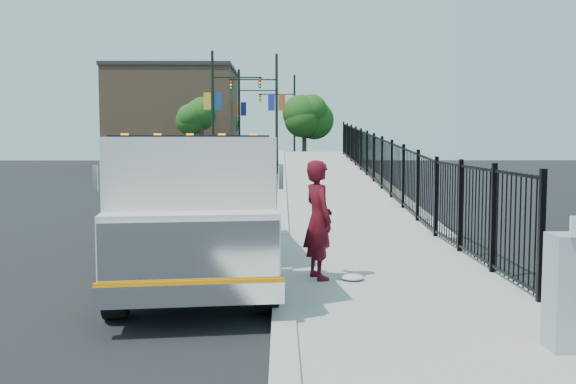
{
  "coord_description": "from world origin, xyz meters",
  "views": [
    {
      "loc": [
        -0.03,
        -10.69,
        2.38
      ],
      "look_at": [
        0.11,
        2.0,
        1.32
      ],
      "focal_mm": 40.0,
      "sensor_mm": 36.0,
      "label": 1
    }
  ],
  "objects": [
    {
      "name": "ground",
      "position": [
        0.0,
        0.0,
        0.0
      ],
      "size": [
        120.0,
        120.0,
        0.0
      ],
      "primitive_type": "plane",
      "color": "black",
      "rests_on": "ground"
    },
    {
      "name": "sidewalk",
      "position": [
        1.93,
        -2.0,
        0.06
      ],
      "size": [
        3.55,
        12.0,
        0.12
      ],
      "primitive_type": "cube",
      "color": "#9E998E",
      "rests_on": "ground"
    },
    {
      "name": "curb",
      "position": [
        0.0,
        -2.0,
        0.08
      ],
      "size": [
        0.3,
        12.0,
        0.16
      ],
      "primitive_type": "cube",
      "color": "#ADAAA3",
      "rests_on": "ground"
    },
    {
      "name": "ramp",
      "position": [
        2.12,
        16.0,
        0.0
      ],
      "size": [
        3.95,
        24.06,
        3.19
      ],
      "primitive_type": "cube",
      "rotation": [
        0.06,
        0.0,
        0.0
      ],
      "color": "#9E998E",
      "rests_on": "ground"
    },
    {
      "name": "iron_fence",
      "position": [
        3.55,
        12.0,
        0.9
      ],
      "size": [
        0.1,
        28.0,
        1.8
      ],
      "primitive_type": "cube",
      "color": "black",
      "rests_on": "ground"
    },
    {
      "name": "truck",
      "position": [
        -1.54,
        0.24,
        1.38
      ],
      "size": [
        3.13,
        7.37,
        2.45
      ],
      "rotation": [
        0.0,
        0.0,
        0.12
      ],
      "color": "black",
      "rests_on": "ground"
    },
    {
      "name": "worker",
      "position": [
        0.57,
        -0.48,
        1.08
      ],
      "size": [
        0.67,
        0.81,
        1.91
      ],
      "primitive_type": "imported",
      "rotation": [
        0.0,
        0.0,
        1.92
      ],
      "color": "#4C0A14",
      "rests_on": "sidewalk"
    },
    {
      "name": "utility_cabinet",
      "position": [
        3.1,
        -4.01,
        0.75
      ],
      "size": [
        0.55,
        0.4,
        1.25
      ],
      "primitive_type": "cube",
      "color": "gray",
      "rests_on": "sidewalk"
    },
    {
      "name": "debris",
      "position": [
        1.11,
        -0.6,
        0.17
      ],
      "size": [
        0.39,
        0.39,
        0.1
      ],
      "primitive_type": "ellipsoid",
      "color": "silver",
      "rests_on": "sidewalk"
    },
    {
      "name": "light_pole_0",
      "position": [
        -4.13,
        31.01,
        4.36
      ],
      "size": [
        3.77,
        0.22,
        8.0
      ],
      "color": "black",
      "rests_on": "ground"
    },
    {
      "name": "light_pole_1",
      "position": [
        -0.62,
        32.5,
        4.36
      ],
      "size": [
        3.77,
        0.22,
        8.0
      ],
      "color": "black",
      "rests_on": "ground"
    },
    {
      "name": "light_pole_2",
      "position": [
        -3.14,
        42.14,
        4.36
      ],
      "size": [
        3.78,
        0.22,
        8.0
      ],
      "color": "black",
      "rests_on": "ground"
    },
    {
      "name": "light_pole_3",
      "position": [
        0.87,
        46.6,
        4.36
      ],
      "size": [
        3.77,
        0.22,
        8.0
      ],
      "color": "black",
      "rests_on": "ground"
    },
    {
      "name": "tree_0",
      "position": [
        -5.76,
        35.54,
        3.93
      ],
      "size": [
        2.36,
        2.36,
        5.18
      ],
      "color": "#382314",
      "rests_on": "ground"
    },
    {
      "name": "tree_1",
      "position": [
        1.78,
        38.99,
        3.96
      ],
      "size": [
        2.8,
        2.8,
        5.4
      ],
      "color": "#382314",
      "rests_on": "ground"
    },
    {
      "name": "tree_2",
      "position": [
        -5.38,
        47.35,
        3.96
      ],
      "size": [
        2.86,
        2.86,
        5.43
      ],
      "color": "#382314",
      "rests_on": "ground"
    },
    {
      "name": "building",
      "position": [
        -9.0,
        44.0,
        4.0
      ],
      "size": [
        10.0,
        10.0,
        8.0
      ],
      "primitive_type": "cube",
      "color": "#8C664C",
      "rests_on": "ground"
    }
  ]
}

